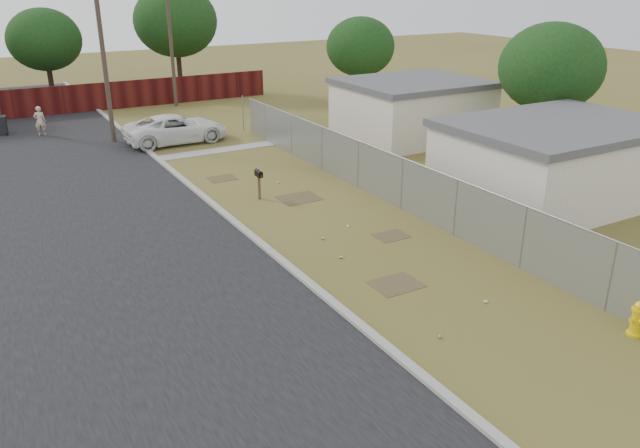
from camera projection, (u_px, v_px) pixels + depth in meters
ground at (331, 224)px, 22.38m from camera, size 120.00×120.00×0.00m
street at (91, 191)px, 25.72m from camera, size 15.10×60.00×0.12m
chainlink_fence at (386, 182)px, 24.35m from camera, size 0.10×27.06×2.02m
privacy_fence at (47, 101)px, 39.39m from camera, size 30.00×0.12×1.80m
utility_poles at (91, 43)px, 35.58m from camera, size 12.60×8.24×9.00m
houses at (476, 132)px, 28.81m from camera, size 9.30×17.24×3.10m
horizon_trees at (155, 37)px, 40.02m from camera, size 33.32×31.94×7.78m
fire_hydrant at (637, 319)px, 15.29m from camera, size 0.45×0.46×0.96m
mailbox at (259, 176)px, 24.50m from camera, size 0.20×0.52×1.21m
pickup_truck at (176, 129)px, 33.00m from camera, size 5.46×2.61×1.50m
pedestrian at (40, 121)px, 34.41m from camera, size 0.66×0.48×1.65m
trash_bin at (0, 125)px, 34.70m from camera, size 0.79×0.86×1.04m
scattered_litter at (358, 248)px, 20.28m from camera, size 2.37×13.16×0.07m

